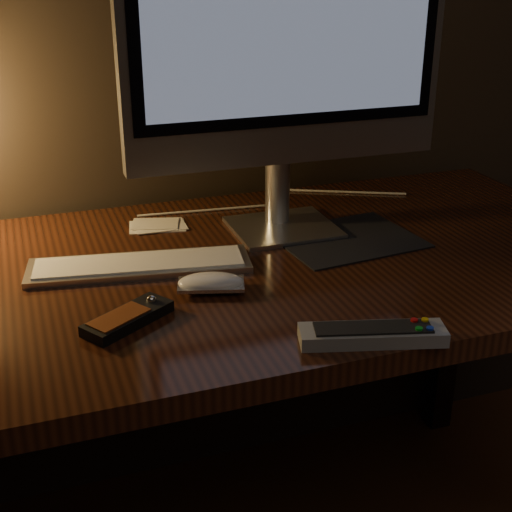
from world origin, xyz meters
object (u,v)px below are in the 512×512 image
object	(u,v)px
desk	(206,312)
monitor	(288,31)
keyboard	(140,265)
media_remote	(128,318)
mouse	(211,285)
tv_remote	(372,334)

from	to	relation	value
desk	monitor	bearing A→B (deg)	14.81
desk	monitor	xyz separation A→B (m)	(0.18, 0.05, 0.52)
keyboard	media_remote	xyz separation A→B (m)	(-0.05, -0.20, 0.00)
mouse	media_remote	size ratio (longest dim) A/B	0.72
tv_remote	keyboard	bearing A→B (deg)	142.08
keyboard	tv_remote	bearing A→B (deg)	-44.33
monitor	mouse	xyz separation A→B (m)	(-0.22, -0.22, -0.38)
monitor	media_remote	size ratio (longest dim) A/B	4.31
monitor	keyboard	distance (m)	0.50
keyboard	mouse	bearing A→B (deg)	-44.17
keyboard	monitor	bearing A→B (deg)	25.06
mouse	media_remote	distance (m)	0.16
mouse	media_remote	world-z (taller)	media_remote
monitor	media_remote	world-z (taller)	monitor
media_remote	keyboard	bearing A→B (deg)	41.20
desk	tv_remote	size ratio (longest dim) A/B	7.33
keyboard	media_remote	distance (m)	0.20
desk	media_remote	bearing A→B (deg)	-128.14
desk	mouse	world-z (taller)	mouse
desk	keyboard	distance (m)	0.19
keyboard	media_remote	world-z (taller)	media_remote
desk	monitor	distance (m)	0.55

